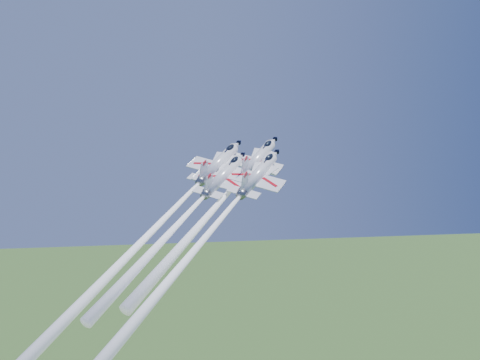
{
  "coord_description": "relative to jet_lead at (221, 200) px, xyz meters",
  "views": [
    {
      "loc": [
        -13.03,
        -104.22,
        108.41
      ],
      "look_at": [
        0.0,
        0.0,
        92.95
      ],
      "focal_mm": 40.0,
      "sensor_mm": 36.0,
      "label": 1
    }
  ],
  "objects": [
    {
      "name": "jet_slot",
      "position": [
        -6.66,
        -5.04,
        -1.61
      ],
      "size": [
        20.53,
        34.05,
        31.16
      ],
      "rotation": [
        0.41,
        0.2,
        -0.54
      ],
      "color": "white"
    },
    {
      "name": "jet_right",
      "position": [
        -3.75,
        -10.91,
        -4.17
      ],
      "size": [
        25.78,
        44.16,
        45.08
      ],
      "rotation": [
        0.41,
        0.2,
        -0.54
      ],
      "color": "white"
    },
    {
      "name": "jet_lead",
      "position": [
        0.0,
        0.0,
        0.0
      ],
      "size": [
        22.61,
        37.74,
        35.35
      ],
      "rotation": [
        0.41,
        0.2,
        -0.54
      ],
      "color": "white"
    },
    {
      "name": "jet_left",
      "position": [
        -11.78,
        -6.89,
        -3.09
      ],
      "size": [
        26.47,
        45.68,
        47.75
      ],
      "rotation": [
        0.41,
        0.2,
        -0.54
      ],
      "color": "white"
    }
  ]
}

